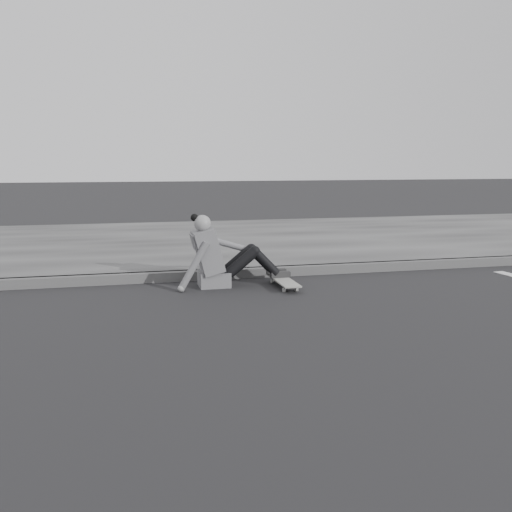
% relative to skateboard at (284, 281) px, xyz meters
% --- Properties ---
extents(ground, '(80.00, 80.00, 0.00)m').
position_rel_skateboard_xyz_m(ground, '(0.74, -1.90, -0.07)').
color(ground, black).
rests_on(ground, ground).
extents(curb, '(24.00, 0.16, 0.12)m').
position_rel_skateboard_xyz_m(curb, '(0.74, 0.68, -0.01)').
color(curb, '#464646').
rests_on(curb, ground).
extents(sidewalk, '(24.00, 6.00, 0.12)m').
position_rel_skateboard_xyz_m(sidewalk, '(0.74, 3.70, -0.01)').
color(sidewalk, '#3D3D3D').
rests_on(sidewalk, ground).
extents(skateboard, '(0.20, 0.78, 0.09)m').
position_rel_skateboard_xyz_m(skateboard, '(0.00, 0.00, 0.00)').
color(skateboard, gray).
rests_on(skateboard, ground).
extents(seated_woman, '(1.38, 0.46, 0.88)m').
position_rel_skateboard_xyz_m(seated_woman, '(-0.73, 0.25, 0.29)').
color(seated_woman, '#58585B').
rests_on(seated_woman, ground).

